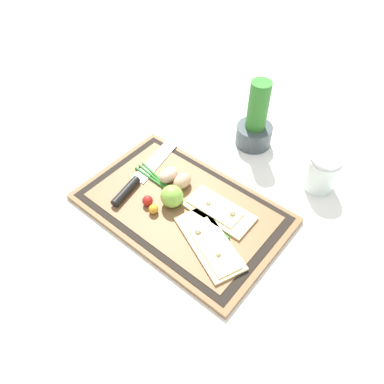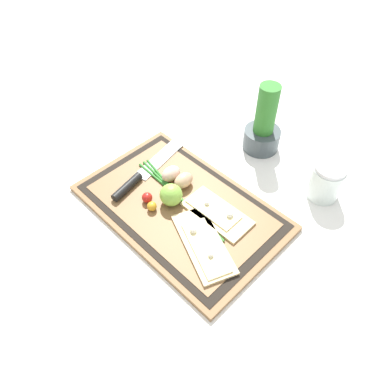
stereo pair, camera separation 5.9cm
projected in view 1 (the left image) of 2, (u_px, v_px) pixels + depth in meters
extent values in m
plane|color=white|center=(182.00, 210.00, 0.96)|extent=(6.00, 6.00, 0.00)
cube|color=brown|center=(182.00, 208.00, 0.95)|extent=(0.51, 0.33, 0.01)
cube|color=black|center=(182.00, 206.00, 0.95)|extent=(0.48, 0.30, 0.00)
cube|color=brown|center=(182.00, 206.00, 0.95)|extent=(0.44, 0.27, 0.00)
cube|color=beige|center=(209.00, 242.00, 0.87)|extent=(0.22, 0.16, 0.01)
cube|color=beige|center=(213.00, 246.00, 0.85)|extent=(0.17, 0.12, 0.00)
sphere|color=silver|center=(198.00, 230.00, 0.88)|extent=(0.02, 0.02, 0.02)
sphere|color=silver|center=(218.00, 253.00, 0.83)|extent=(0.01, 0.01, 0.01)
cube|color=beige|center=(219.00, 211.00, 0.93)|extent=(0.18, 0.09, 0.01)
cube|color=beige|center=(215.00, 208.00, 0.93)|extent=(0.14, 0.06, 0.00)
sphere|color=silver|center=(232.00, 212.00, 0.91)|extent=(0.02, 0.02, 0.02)
sphere|color=silver|center=(208.00, 202.00, 0.93)|extent=(0.01, 0.01, 0.01)
cube|color=silver|center=(157.00, 159.00, 1.06)|extent=(0.08, 0.20, 0.00)
cylinder|color=black|center=(126.00, 191.00, 0.96)|extent=(0.04, 0.10, 0.02)
ellipsoid|color=tan|center=(182.00, 181.00, 0.98)|extent=(0.04, 0.06, 0.04)
ellipsoid|color=beige|center=(169.00, 175.00, 0.99)|extent=(0.04, 0.06, 0.04)
sphere|color=#7FB742|center=(172.00, 196.00, 0.93)|extent=(0.06, 0.06, 0.06)
sphere|color=red|center=(148.00, 201.00, 0.94)|extent=(0.03, 0.03, 0.03)
sphere|color=gold|center=(153.00, 209.00, 0.92)|extent=(0.02, 0.02, 0.02)
cylinder|color=#2D7528|center=(180.00, 199.00, 0.96)|extent=(0.33, 0.07, 0.01)
cylinder|color=#2D7528|center=(180.00, 199.00, 0.96)|extent=(0.34, 0.05, 0.01)
cylinder|color=#2D7528|center=(180.00, 199.00, 0.96)|extent=(0.34, 0.02, 0.01)
cylinder|color=#3D474C|center=(254.00, 135.00, 1.11)|extent=(0.11, 0.11, 0.06)
cylinder|color=#2D7528|center=(258.00, 110.00, 1.04)|extent=(0.06, 0.06, 0.18)
cylinder|color=silver|center=(321.00, 174.00, 0.98)|extent=(0.08, 0.08, 0.09)
cylinder|color=#D16023|center=(319.00, 181.00, 1.00)|extent=(0.07, 0.07, 0.03)
cylinder|color=silver|center=(327.00, 159.00, 0.94)|extent=(0.08, 0.08, 0.01)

